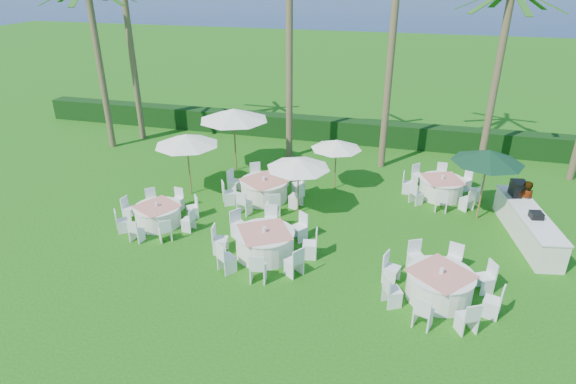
% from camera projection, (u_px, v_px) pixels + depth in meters
% --- Properties ---
extents(ground, '(120.00, 120.00, 0.00)m').
position_uv_depth(ground, '(253.00, 252.00, 16.28)').
color(ground, '#18550E').
rests_on(ground, ground).
extents(hedge, '(34.00, 1.00, 1.20)m').
position_uv_depth(hedge, '(323.00, 129.00, 26.50)').
color(hedge, black).
rests_on(hedge, ground).
extents(ocean, '(260.00, 260.00, 0.00)m').
position_uv_depth(ocean, '(403.00, 8.00, 105.29)').
color(ocean, '#081453').
rests_on(ocean, ground).
extents(banquet_table_a, '(3.01, 3.01, 0.91)m').
position_uv_depth(banquet_table_a, '(158.00, 215.00, 17.87)').
color(banquet_table_a, white).
rests_on(banquet_table_a, ground).
extents(banquet_table_b, '(3.50, 3.50, 1.04)m').
position_uv_depth(banquet_table_b, '(265.00, 243.00, 15.96)').
color(banquet_table_b, white).
rests_on(banquet_table_b, ground).
extents(banquet_table_c, '(3.36, 3.36, 1.02)m').
position_uv_depth(banquet_table_c, '(440.00, 285.00, 13.88)').
color(banquet_table_c, white).
rests_on(banquet_table_c, ground).
extents(banquet_table_e, '(3.42, 3.42, 1.03)m').
position_uv_depth(banquet_table_e, '(264.00, 189.00, 19.75)').
color(banquet_table_e, white).
rests_on(banquet_table_e, ground).
extents(banquet_table_f, '(3.18, 3.18, 0.96)m').
position_uv_depth(banquet_table_f, '(441.00, 187.00, 20.00)').
color(banquet_table_f, white).
rests_on(banquet_table_f, ground).
extents(umbrella_a, '(2.63, 2.63, 2.64)m').
position_uv_depth(umbrella_a, '(186.00, 140.00, 19.40)').
color(umbrella_a, brown).
rests_on(umbrella_a, ground).
extents(umbrella_b, '(2.43, 2.43, 2.31)m').
position_uv_depth(umbrella_b, '(298.00, 163.00, 17.93)').
color(umbrella_b, brown).
rests_on(umbrella_b, ground).
extents(umbrella_c, '(3.16, 3.16, 2.97)m').
position_uv_depth(umbrella_c, '(234.00, 114.00, 21.61)').
color(umbrella_c, brown).
rests_on(umbrella_c, ground).
extents(umbrella_d, '(2.15, 2.15, 2.22)m').
position_uv_depth(umbrella_d, '(336.00, 144.00, 20.05)').
color(umbrella_d, brown).
rests_on(umbrella_d, ground).
extents(umbrella_green, '(2.59, 2.59, 2.80)m').
position_uv_depth(umbrella_green, '(488.00, 156.00, 17.34)').
color(umbrella_green, brown).
rests_on(umbrella_green, ground).
extents(buffet_table, '(1.75, 4.61, 1.60)m').
position_uv_depth(buffet_table, '(527.00, 224.00, 16.92)').
color(buffet_table, white).
rests_on(buffet_table, ground).
extents(staff_person, '(0.71, 0.55, 1.75)m').
position_uv_depth(staff_person, '(524.00, 203.00, 17.70)').
color(staff_person, gray).
rests_on(staff_person, ground).
extents(palm_a, '(4.17, 4.40, 10.61)m').
position_uv_depth(palm_a, '(129.00, 30.00, 24.52)').
color(palm_a, brown).
rests_on(palm_a, ground).
extents(palm_b, '(4.32, 4.32, 10.14)m').
position_uv_depth(palm_b, '(289.00, 44.00, 21.96)').
color(palm_b, brown).
rests_on(palm_b, ground).
extents(palm_c, '(4.35, 4.28, 13.15)m').
position_uv_depth(palm_c, '(395.00, 10.00, 20.20)').
color(palm_c, brown).
rests_on(palm_c, ground).
extents(palm_d, '(4.27, 4.36, 8.05)m').
position_uv_depth(palm_d, '(497.00, 75.00, 20.86)').
color(palm_d, brown).
rests_on(palm_d, ground).
extents(palm_f, '(4.32, 4.32, 8.13)m').
position_uv_depth(palm_f, '(99.00, 60.00, 23.79)').
color(palm_f, brown).
rests_on(palm_f, ground).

